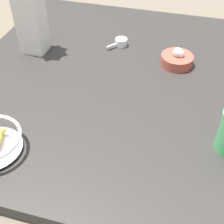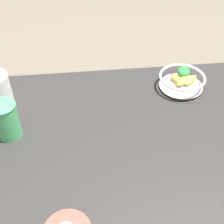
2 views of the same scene
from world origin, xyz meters
TOP-DOWN VIEW (x-y plane):
  - ground_plane at (0.00, 0.00)m, footprint 6.00×6.00m
  - countertop at (0.00, 0.00)m, footprint 1.18×1.18m
  - milk_carton at (-0.40, 0.10)m, footprint 0.09×0.09m
  - measuring_scoop at (-0.07, 0.22)m, footprint 0.07×0.09m
  - garlic_bowl at (0.17, 0.14)m, footprint 0.12×0.12m

SIDE VIEW (x-z plane):
  - ground_plane at x=0.00m, z-range 0.00..0.00m
  - countertop at x=0.00m, z-range 0.00..0.05m
  - measuring_scoop at x=-0.07m, z-range 0.05..0.08m
  - garlic_bowl at x=0.17m, z-range 0.04..0.11m
  - milk_carton at x=-0.40m, z-range 0.05..0.35m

